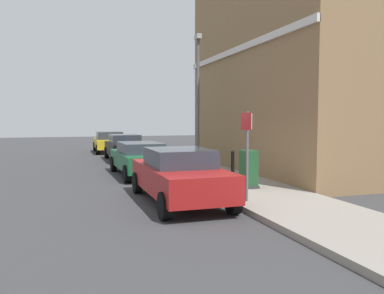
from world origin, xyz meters
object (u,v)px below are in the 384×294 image
car_black (124,147)px  utility_cabinet (249,170)px  car_yellow (109,142)px  car_red (179,175)px  street_sign (247,142)px  bollard_near_cabinet (233,164)px  car_green (140,158)px  lamppost (198,95)px

car_black → utility_cabinet: 10.70m
car_black → car_yellow: car_black is taller
car_red → street_sign: 2.03m
car_red → bollard_near_cabinet: size_ratio=4.31×
car_black → bollard_near_cabinet: size_ratio=3.99×
car_red → car_green: 5.35m
car_black → street_sign: bearing=-174.1°
car_black → bollard_near_cabinet: 9.33m
car_black → car_yellow: 5.40m
car_yellow → bollard_near_cabinet: 14.65m
street_sign → car_green: bearing=104.0°
car_yellow → utility_cabinet: 16.05m
utility_cabinet → car_green: bearing=118.9°
car_green → car_black: bearing=-3.6°
car_green → street_sign: bearing=-167.4°
utility_cabinet → street_sign: 2.25m
car_red → bollard_near_cabinet: 3.37m
car_black → street_sign: size_ratio=1.80×
car_red → car_yellow: car_red is taller
utility_cabinet → car_yellow: bearing=99.1°
car_yellow → utility_cabinet: bearing=-170.1°
car_black → lamppost: lamppost is taller
car_green → lamppost: bearing=-75.3°
car_red → utility_cabinet: (2.44, 0.77, -0.08)m
car_yellow → car_green: bearing=-179.2°
car_black → bollard_near_cabinet: bearing=-165.5°
car_green → car_black: car_black is taller
car_green → utility_cabinet: size_ratio=3.88×
street_sign → lamppost: lamppost is taller
car_red → utility_cabinet: size_ratio=3.89×
car_green → bollard_near_cabinet: (2.63, -3.13, -0.01)m
car_green → utility_cabinet: bearing=-152.5°
car_black → utility_cabinet: bearing=-168.0°
bollard_near_cabinet → lamppost: lamppost is taller
street_sign → lamppost: size_ratio=0.40×
car_green → car_black: 5.89m
car_green → utility_cabinet: (2.53, -4.57, -0.04)m
utility_cabinet → bollard_near_cabinet: bearing=86.0°
car_red → street_sign: street_sign is taller
car_green → lamppost: 3.81m
bollard_near_cabinet → car_black: bearing=104.9°
car_green → utility_cabinet: car_green is taller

